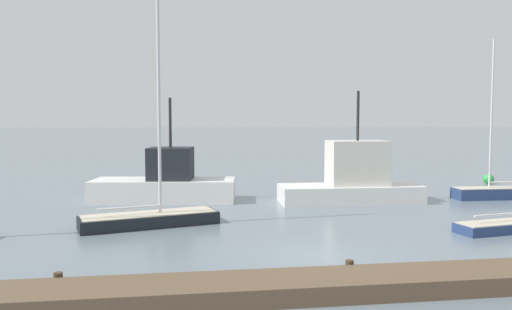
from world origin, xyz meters
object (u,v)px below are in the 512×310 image
object	(u,v)px
fishing_boat_0	(166,183)
channel_buoy_0	(489,179)
fishing_boat_1	(353,180)
sailboat_0	(150,216)
sailboat_1	(507,223)
sailboat_2	(495,191)

from	to	relation	value
fishing_boat_0	channel_buoy_0	size ratio (longest dim) A/B	5.22
fishing_boat_1	fishing_boat_0	bearing A→B (deg)	169.95
sailboat_0	fishing_boat_0	size ratio (longest dim) A/B	1.19
fishing_boat_0	fishing_boat_1	xyz separation A→B (m)	(10.53, -2.17, 0.26)
sailboat_1	channel_buoy_0	size ratio (longest dim) A/B	5.05
sailboat_1	fishing_boat_0	distance (m)	17.70
sailboat_0	channel_buoy_0	world-z (taller)	sailboat_0
fishing_boat_1	channel_buoy_0	xyz separation A→B (m)	(12.50, 6.36, -0.90)
fishing_boat_0	channel_buoy_0	distance (m)	23.41
sailboat_2	channel_buoy_0	world-z (taller)	sailboat_2
sailboat_1	sailboat_2	distance (m)	9.40
fishing_boat_0	sailboat_2	bearing A→B (deg)	1.63
sailboat_1	fishing_boat_1	xyz separation A→B (m)	(-3.94, 8.02, 0.91)
sailboat_2	fishing_boat_0	distance (m)	19.43
sailboat_1	fishing_boat_1	size ratio (longest dim) A/B	1.02
sailboat_0	sailboat_1	size ratio (longest dim) A/B	1.23
sailboat_2	fishing_boat_0	xyz separation A→B (m)	(-19.31, 2.13, 0.55)
fishing_boat_0	sailboat_0	bearing A→B (deg)	-85.94
sailboat_1	sailboat_2	xyz separation A→B (m)	(4.84, 8.06, 0.10)
sailboat_1	channel_buoy_0	bearing A→B (deg)	49.38
sailboat_0	channel_buoy_0	bearing A→B (deg)	9.18
sailboat_0	fishing_boat_0	world-z (taller)	sailboat_0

